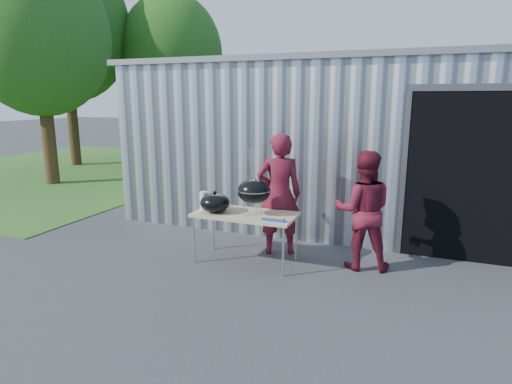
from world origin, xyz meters
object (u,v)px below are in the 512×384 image
at_px(folding_table, 245,216).
at_px(person_bystander, 363,210).
at_px(person_cook, 279,195).
at_px(kettle_grill, 254,187).

distance_m(folding_table, person_bystander, 1.69).
bearing_deg(person_cook, kettle_grill, 47.50).
distance_m(kettle_grill, person_cook, 0.63).
height_order(kettle_grill, person_cook, person_cook).
bearing_deg(person_cook, person_bystander, 151.59).
xyz_separation_m(person_cook, person_bystander, (1.29, -0.13, -0.10)).
bearing_deg(kettle_grill, person_cook, 70.09).
relative_size(person_cook, person_bystander, 1.11).
bearing_deg(person_bystander, kettle_grill, 3.80).
relative_size(kettle_grill, person_cook, 0.50).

